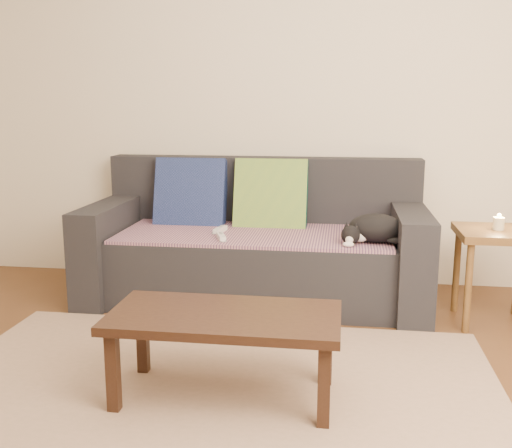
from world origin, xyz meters
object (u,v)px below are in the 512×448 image
coffee_table (225,324)px  sofa (257,249)px  side_table (497,246)px  cat (374,229)px  wii_remote_a (220,230)px  wii_remote_b (221,237)px

coffee_table → sofa: bearing=92.8°
sofa → side_table: size_ratio=3.88×
cat → side_table: size_ratio=0.71×
wii_remote_a → side_table: (1.60, -0.18, -0.01)m
wii_remote_b → cat: bearing=-106.5°
coffee_table → cat: bearing=60.0°
sofa → wii_remote_b: size_ratio=14.00×
side_table → cat: bearing=177.6°
sofa → wii_remote_b: 0.38m
cat → coffee_table: 1.31m
sofa → wii_remote_a: (-0.21, -0.11, 0.15)m
sofa → wii_remote_a: 0.28m
sofa → cat: (0.72, -0.26, 0.21)m
wii_remote_a → side_table: 1.61m
sofa → coffee_table: (0.07, -1.39, 0.02)m
wii_remote_a → side_table: size_ratio=0.28×
cat → coffee_table: cat is taller
wii_remote_b → side_table: 1.56m
wii_remote_b → side_table: (1.56, 0.02, -0.01)m
wii_remote_a → coffee_table: size_ratio=0.16×
sofa → coffee_table: 1.39m
sofa → wii_remote_a: size_ratio=14.00×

